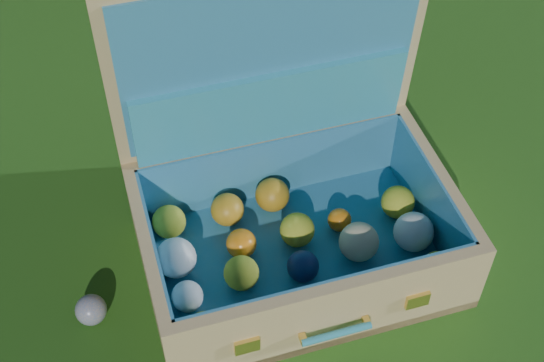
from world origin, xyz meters
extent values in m
plane|color=#215114|center=(0.00, 0.00, 0.00)|extent=(60.00, 60.00, 0.00)
sphere|color=#3F63A4|center=(-0.43, -0.03, 0.03)|extent=(0.06, 0.06, 0.06)
cube|color=tan|center=(-0.02, -0.19, 0.01)|extent=(0.76, 0.64, 0.02)
cube|color=tan|center=(-0.09, -0.37, 0.10)|extent=(0.60, 0.27, 0.19)
cube|color=tan|center=(0.06, 0.00, 0.10)|extent=(0.60, 0.27, 0.19)
cube|color=tan|center=(-0.30, -0.07, 0.10)|extent=(0.17, 0.36, 0.19)
cube|color=tan|center=(0.27, -0.30, 0.10)|extent=(0.17, 0.36, 0.19)
cube|color=teal|center=(-0.02, -0.19, 0.03)|extent=(0.70, 0.58, 0.01)
cube|color=teal|center=(-0.09, -0.36, 0.11)|extent=(0.55, 0.24, 0.17)
cube|color=teal|center=(0.06, -0.01, 0.11)|extent=(0.55, 0.24, 0.17)
cube|color=teal|center=(-0.29, -0.07, 0.11)|extent=(0.15, 0.35, 0.17)
cube|color=teal|center=(0.26, -0.30, 0.11)|extent=(0.15, 0.35, 0.17)
cube|color=tan|center=(0.07, 0.02, 0.41)|extent=(0.62, 0.31, 0.43)
cube|color=teal|center=(0.06, 0.00, 0.41)|extent=(0.56, 0.26, 0.38)
cube|color=teal|center=(0.06, -0.01, 0.29)|extent=(0.54, 0.25, 0.18)
cube|color=#F2C659|center=(-0.26, -0.32, 0.10)|extent=(0.05, 0.03, 0.04)
cube|color=#F2C659|center=(0.06, -0.45, 0.10)|extent=(0.05, 0.03, 0.04)
cylinder|color=teal|center=(-0.10, -0.40, 0.08)|extent=(0.13, 0.07, 0.01)
cube|color=#F2C659|center=(-0.16, -0.37, 0.08)|extent=(0.02, 0.02, 0.01)
cube|color=#F2C659|center=(-0.04, -0.42, 0.08)|extent=(0.02, 0.02, 0.01)
sphere|color=gold|center=(-0.29, -0.22, 0.06)|extent=(0.07, 0.07, 0.07)
sphere|color=#AE0F0D|center=(-0.18, -0.26, 0.05)|extent=(0.05, 0.05, 0.05)
sphere|color=#AE0F0D|center=(-0.07, -0.31, 0.05)|extent=(0.05, 0.05, 0.05)
sphere|color=beige|center=(0.03, -0.36, 0.06)|extent=(0.06, 0.06, 0.06)
sphere|color=gold|center=(0.16, -0.42, 0.07)|extent=(0.08, 0.08, 0.08)
sphere|color=silver|center=(-0.27, -0.14, 0.06)|extent=(0.06, 0.06, 0.06)
sphere|color=gold|center=(-0.15, -0.17, 0.07)|extent=(0.07, 0.07, 0.07)
sphere|color=#0E224A|center=(-0.04, -0.23, 0.06)|extent=(0.07, 0.07, 0.07)
sphere|color=beige|center=(0.09, -0.27, 0.07)|extent=(0.08, 0.08, 0.08)
sphere|color=silver|center=(0.19, -0.32, 0.07)|extent=(0.09, 0.09, 0.09)
sphere|color=silver|center=(-0.24, -0.06, 0.07)|extent=(0.09, 0.09, 0.09)
sphere|color=orange|center=(-0.10, -0.11, 0.06)|extent=(0.06, 0.06, 0.06)
sphere|color=gold|center=(0.01, -0.16, 0.07)|extent=(0.07, 0.07, 0.07)
sphere|color=orange|center=(0.10, -0.19, 0.06)|extent=(0.05, 0.05, 0.05)
sphere|color=gold|center=(0.23, -0.24, 0.07)|extent=(0.07, 0.07, 0.07)
sphere|color=gold|center=(-0.19, 0.04, 0.07)|extent=(0.07, 0.07, 0.07)
sphere|color=#BC8119|center=(-0.07, -0.01, 0.07)|extent=(0.07, 0.07, 0.07)
sphere|color=#BC8119|center=(0.03, -0.05, 0.07)|extent=(0.08, 0.08, 0.08)
camera|label=1|loc=(-0.68, -0.90, 1.33)|focal=50.00mm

